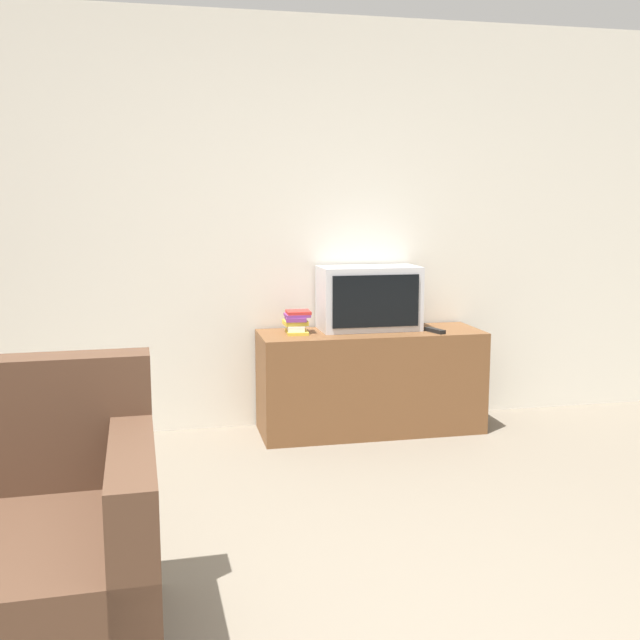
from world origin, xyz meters
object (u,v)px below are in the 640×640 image
Objects in this scene: book_stack at (296,322)px; remote_on_stand at (435,330)px; television at (369,298)px; tv_stand at (370,381)px.

remote_on_stand is (0.85, -0.16, -0.06)m from book_stack.
remote_on_stand is (0.37, -0.20, -0.19)m from television.
tv_stand is 0.61m from book_stack.
television is 0.46m from remote_on_stand.
book_stack is at bearing -175.08° from television.
television reaches higher than remote_on_stand.
television reaches higher than book_stack.
remote_on_stand is at bearing -28.27° from television.
television is at bearing 4.92° from book_stack.
book_stack is (-0.47, 0.04, 0.39)m from tv_stand.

